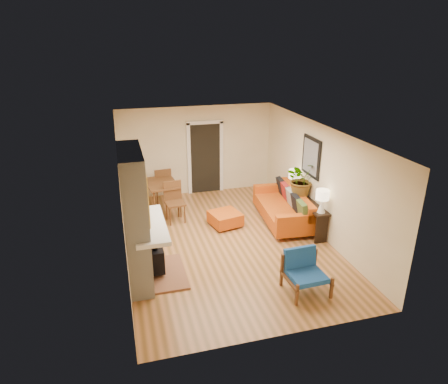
# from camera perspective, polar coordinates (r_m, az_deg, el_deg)

# --- Properties ---
(room_shell) EXTENTS (6.50, 6.50, 6.50)m
(room_shell) POSITION_cam_1_polar(r_m,az_deg,el_deg) (11.37, -0.31, 5.06)
(room_shell) COLOR #BC7A48
(room_shell) RESTS_ON ground
(fireplace) EXTENTS (1.09, 1.68, 2.60)m
(fireplace) POSITION_cam_1_polar(r_m,az_deg,el_deg) (7.62, -12.26, -4.02)
(fireplace) COLOR white
(fireplace) RESTS_ON ground
(sofa) EXTENTS (1.15, 2.29, 0.87)m
(sofa) POSITION_cam_1_polar(r_m,az_deg,el_deg) (10.26, 8.73, -2.16)
(sofa) COLOR silver
(sofa) RESTS_ON ground
(ottoman) EXTENTS (0.84, 0.84, 0.35)m
(ottoman) POSITION_cam_1_polar(r_m,az_deg,el_deg) (9.97, 0.17, -3.76)
(ottoman) COLOR silver
(ottoman) RESTS_ON ground
(blue_chair) EXTENTS (0.77, 0.75, 0.77)m
(blue_chair) POSITION_cam_1_polar(r_m,az_deg,el_deg) (7.67, 11.36, -10.77)
(blue_chair) COLOR brown
(blue_chair) RESTS_ON ground
(dining_table) EXTENTS (0.95, 1.94, 1.03)m
(dining_table) POSITION_cam_1_polar(r_m,az_deg,el_deg) (10.72, -8.47, 0.58)
(dining_table) COLOR brown
(dining_table) RESTS_ON ground
(console_table) EXTENTS (0.34, 1.85, 0.72)m
(console_table) POSITION_cam_1_polar(r_m,az_deg,el_deg) (9.95, 11.58, -1.92)
(console_table) COLOR black
(console_table) RESTS_ON ground
(lamp_near) EXTENTS (0.30, 0.30, 0.54)m
(lamp_near) POSITION_cam_1_polar(r_m,az_deg,el_deg) (9.16, 13.86, -0.91)
(lamp_near) COLOR white
(lamp_near) RESTS_ON console_table
(lamp_far) EXTENTS (0.30, 0.30, 0.54)m
(lamp_far) POSITION_cam_1_polar(r_m,az_deg,el_deg) (10.38, 10.02, 2.08)
(lamp_far) COLOR white
(lamp_far) RESTS_ON console_table
(houseplant) EXTENTS (0.92, 0.84, 0.90)m
(houseplant) POSITION_cam_1_polar(r_m,az_deg,el_deg) (9.97, 11.06, 1.85)
(houseplant) COLOR #1E5919
(houseplant) RESTS_ON console_table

